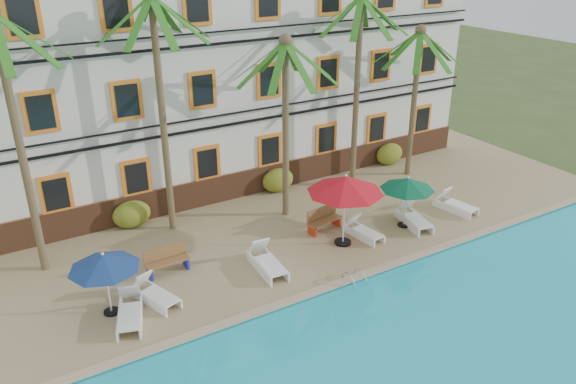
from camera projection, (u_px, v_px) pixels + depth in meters
ground at (330, 275)px, 19.55m from camera, size 100.00×100.00×0.00m
pool_deck at (262, 216)px, 23.40m from camera, size 30.00×12.00×0.25m
pool_coping at (346, 281)px, 18.73m from camera, size 30.00×0.35×0.06m
hotel_building at (207, 68)px, 25.12m from camera, size 25.40×6.44×10.22m
palm_a at (13, 113)px, 17.16m from camera, size 3.98×3.98×8.83m
palm_b at (160, 86)px, 19.84m from camera, size 3.98×3.98×9.00m
palm_c at (285, 104)px, 21.36m from camera, size 3.98×3.98×7.32m
palm_d at (358, 67)px, 23.91m from camera, size 3.98×3.98×8.59m
palm_e at (416, 81)px, 25.39m from camera, size 3.98×3.98×7.03m
shrub_left at (132, 214)px, 22.07m from camera, size 1.50×0.90×1.10m
shrub_mid at (278, 180)px, 25.16m from camera, size 1.50×0.90×1.10m
shrub_right at (389, 154)px, 28.18m from camera, size 1.50×0.90×1.10m
umbrella_blue at (104, 262)px, 16.44m from camera, size 2.13×2.13×2.14m
umbrella_red at (345, 185)px, 20.09m from camera, size 2.82×2.82×2.82m
umbrella_green at (408, 184)px, 21.61m from camera, size 2.13×2.13×2.14m
lounger_a at (130, 312)px, 16.76m from camera, size 1.29×2.06×0.92m
lounger_b at (154, 294)px, 17.63m from camera, size 1.22×1.95×0.87m
lounger_c at (267, 262)px, 19.30m from camera, size 0.85×2.06×0.95m
lounger_d at (363, 230)px, 21.45m from camera, size 0.83×1.77×0.81m
lounger_e at (413, 218)px, 22.33m from camera, size 1.12×2.08×0.93m
lounger_f at (455, 204)px, 23.51m from camera, size 0.99×1.95×0.88m
bench_left at (167, 260)px, 19.12m from camera, size 1.51×0.52×0.93m
bench_right at (323, 219)px, 21.89m from camera, size 1.56×0.71×0.93m
pool_ladder at (354, 281)px, 18.80m from camera, size 0.54×0.74×0.74m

